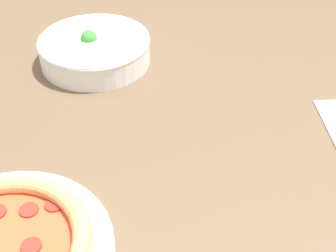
{
  "coord_description": "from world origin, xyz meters",
  "views": [
    {
      "loc": [
        0.02,
        -0.63,
        1.27
      ],
      "look_at": [
        0.07,
        -0.04,
        0.79
      ],
      "focal_mm": 50.0,
      "sensor_mm": 36.0,
      "label": 1
    }
  ],
  "objects": [
    {
      "name": "bowl",
      "position": [
        -0.06,
        0.2,
        0.8
      ],
      "size": [
        0.22,
        0.22,
        0.07
      ],
      "color": "white",
      "rests_on": "dining_table"
    },
    {
      "name": "dining_table",
      "position": [
        0.0,
        0.0,
        0.67
      ],
      "size": [
        1.32,
        1.05,
        0.77
      ],
      "color": "brown",
      "rests_on": "ground_plane"
    }
  ]
}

